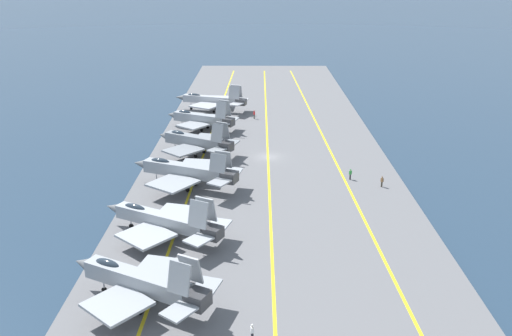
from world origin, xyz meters
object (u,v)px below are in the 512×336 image
Objects in this scene: parked_jet_second at (163,220)px; parked_jet_fourth at (195,141)px; crew_red_vest at (254,114)px; parked_jet_sixth at (212,100)px; parked_jet_nearest at (140,281)px; crew_green_vest at (350,174)px; parked_jet_fifth at (201,118)px; crew_brown_vest at (382,181)px; crew_white_vest at (252,331)px; parked_jet_third at (185,171)px.

parked_jet_second is 30.72m from parked_jet_fourth.
parked_jet_sixth is at bearing 56.31° from crew_red_vest.
crew_red_vest is (68.97, -10.23, -1.69)m from parked_jet_nearest.
parked_jet_fourth is 27.69m from crew_green_vest.
parked_jet_fourth is 15.70m from parked_jet_fifth.
crew_green_vest is (2.94, 4.25, 0.02)m from crew_brown_vest.
parked_jet_nearest is 12.11m from crew_white_vest.
parked_jet_second reaches higher than crew_white_vest.
parked_jet_nearest is 60.58m from parked_jet_fifth.
parked_jet_fifth is 14.85m from parked_jet_sixth.
parked_jet_fifth is (15.69, 0.66, -0.19)m from parked_jet_fourth.
parked_jet_second is 9.03× the size of crew_red_vest.
parked_jet_fifth reaches higher than parked_jet_sixth.
crew_brown_vest is 0.97× the size of crew_green_vest.
parked_jet_fifth is (30.79, 0.86, -0.43)m from parked_jet_third.
parked_jet_fourth is at bearing 65.32° from crew_green_vest.
parked_jet_fourth is at bearing 0.74° from parked_jet_third.
parked_jet_second is 1.10× the size of parked_jet_fourth.
parked_jet_fourth is 0.88× the size of parked_jet_sixth.
crew_white_vest is (-5.16, -10.81, -1.79)m from parked_jet_nearest.
parked_jet_fourth is 8.98× the size of crew_white_vest.
crew_brown_vest is at bearing -44.29° from parked_jet_nearest.
crew_brown_vest is 0.92× the size of crew_red_vest.
parked_jet_sixth is 10.20× the size of crew_white_vest.
crew_green_vest is at bearing 55.38° from crew_brown_vest.
parked_jet_nearest reaches higher than parked_jet_sixth.
parked_jet_second is 1.09× the size of parked_jet_fifth.
parked_jet_nearest is 1.03× the size of parked_jet_fifth.
crew_white_vest is at bearing 159.23° from crew_green_vest.
crew_green_vest is at bearing -20.77° from crew_white_vest.
parked_jet_nearest is 9.34× the size of crew_white_vest.
parked_jet_fourth is at bearing 179.43° from parked_jet_sixth.
parked_jet_fourth reaches higher than parked_jet_third.
crew_red_vest is at bearing -51.66° from parked_jet_fifth.
parked_jet_fifth is at bearing 176.26° from parked_jet_sixth.
crew_brown_vest is 5.17m from crew_green_vest.
parked_jet_second is 46.40m from parked_jet_fifth.
crew_brown_vest is at bearing -135.12° from parked_jet_fifth.
crew_green_vest reaches higher than crew_white_vest.
crew_red_vest is at bearing -8.44° from parked_jet_nearest.
parked_jet_second is 0.97× the size of parked_jet_sixth.
parked_jet_third is at bearing -178.41° from parked_jet_fifth.
crew_red_vest is (-6.42, -9.64, -1.63)m from parked_jet_sixth.
parked_jet_nearest is 14.19m from parked_jet_second.
parked_jet_fifth is 9.06× the size of crew_white_vest.
parked_jet_third is 1.13× the size of parked_jet_fourth.
parked_jet_fifth reaches higher than crew_brown_vest.
parked_jet_nearest is at bearing -179.65° from parked_jet_fifth.
parked_jet_sixth reaches higher than crew_brown_vest.
parked_jet_nearest is at bearing 179.63° from parked_jet_fourth.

